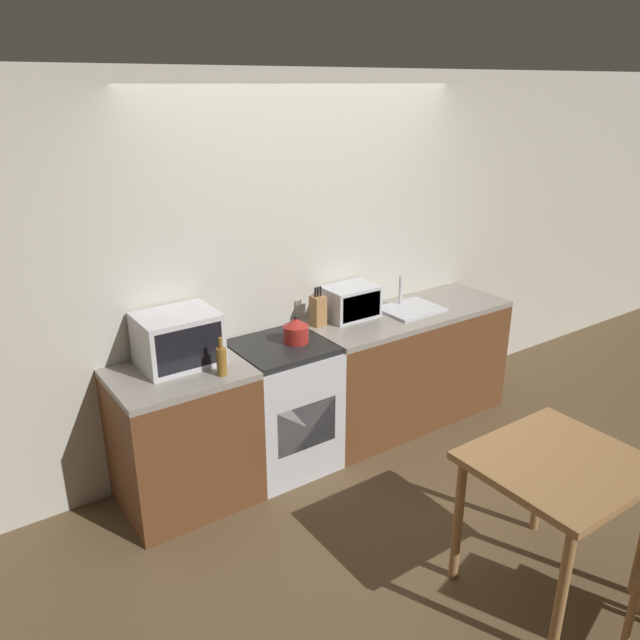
% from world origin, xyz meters
% --- Properties ---
extents(ground_plane, '(16.00, 16.00, 0.00)m').
position_xyz_m(ground_plane, '(0.00, 0.00, 0.00)').
color(ground_plane, brown).
extents(wall_back, '(10.00, 0.06, 2.60)m').
position_xyz_m(wall_back, '(0.00, 1.02, 1.30)').
color(wall_back, beige).
rests_on(wall_back, ground_plane).
extents(counter_left_run, '(0.81, 0.62, 0.90)m').
position_xyz_m(counter_left_run, '(-1.13, 0.68, 0.45)').
color(counter_left_run, brown).
rests_on(counter_left_run, ground_plane).
extents(counter_right_run, '(1.63, 0.62, 0.90)m').
position_xyz_m(counter_right_run, '(0.71, 0.68, 0.45)').
color(counter_right_run, brown).
rests_on(counter_right_run, ground_plane).
extents(stove_range, '(0.62, 0.62, 0.90)m').
position_xyz_m(stove_range, '(-0.41, 0.68, 0.45)').
color(stove_range, silver).
rests_on(stove_range, ground_plane).
extents(kettle, '(0.17, 0.17, 0.19)m').
position_xyz_m(kettle, '(-0.31, 0.66, 0.98)').
color(kettle, maroon).
rests_on(kettle, stove_range).
extents(microwave, '(0.47, 0.37, 0.32)m').
position_xyz_m(microwave, '(-1.07, 0.78, 1.06)').
color(microwave, silver).
rests_on(microwave, counter_left_run).
extents(bottle, '(0.06, 0.06, 0.24)m').
position_xyz_m(bottle, '(-0.93, 0.49, 0.99)').
color(bottle, olive).
rests_on(bottle, counter_left_run).
extents(knife_block, '(0.09, 0.10, 0.28)m').
position_xyz_m(knife_block, '(-0.01, 0.83, 1.01)').
color(knife_block, '#9E7042').
rests_on(knife_block, counter_right_run).
extents(toaster_oven, '(0.38, 0.27, 0.23)m').
position_xyz_m(toaster_oven, '(0.28, 0.83, 1.02)').
color(toaster_oven, silver).
rests_on(toaster_oven, counter_right_run).
extents(sink_basin, '(0.44, 0.36, 0.24)m').
position_xyz_m(sink_basin, '(0.73, 0.69, 0.92)').
color(sink_basin, silver).
rests_on(sink_basin, counter_right_run).
extents(dining_table, '(0.81, 0.74, 0.78)m').
position_xyz_m(dining_table, '(0.11, -1.08, 0.66)').
color(dining_table, '#9E7042').
rests_on(dining_table, ground_plane).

